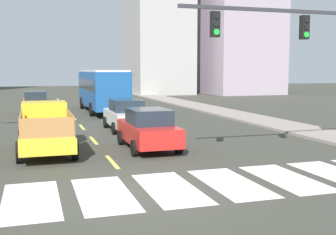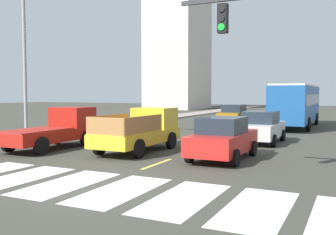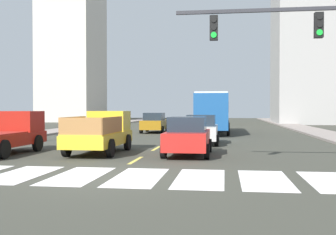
% 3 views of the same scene
% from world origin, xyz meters
% --- Properties ---
extents(ground_plane, '(160.00, 160.00, 0.00)m').
position_xyz_m(ground_plane, '(0.00, 0.00, 0.00)').
color(ground_plane, '#393A31').
extents(sidewalk_left, '(2.88, 110.00, 0.15)m').
position_xyz_m(sidewalk_left, '(-11.36, 18.00, 0.07)').
color(sidewalk_left, gray).
rests_on(sidewalk_left, ground).
extents(crosswalk_stripe_3, '(1.44, 3.59, 0.01)m').
position_xyz_m(crosswalk_stripe_3, '(-2.83, 0.00, 0.00)').
color(crosswalk_stripe_3, silver).
rests_on(crosswalk_stripe_3, ground).
extents(crosswalk_stripe_4, '(1.44, 3.59, 0.01)m').
position_xyz_m(crosswalk_stripe_4, '(-0.94, 0.00, 0.00)').
color(crosswalk_stripe_4, silver).
rests_on(crosswalk_stripe_4, ground).
extents(crosswalk_stripe_5, '(1.44, 3.59, 0.01)m').
position_xyz_m(crosswalk_stripe_5, '(0.94, 0.00, 0.00)').
color(crosswalk_stripe_5, silver).
rests_on(crosswalk_stripe_5, ground).
extents(crosswalk_stripe_6, '(1.44, 3.59, 0.01)m').
position_xyz_m(crosswalk_stripe_6, '(2.83, 0.00, 0.00)').
color(crosswalk_stripe_6, silver).
rests_on(crosswalk_stripe_6, ground).
extents(crosswalk_stripe_7, '(1.44, 3.59, 0.01)m').
position_xyz_m(crosswalk_stripe_7, '(4.71, 0.00, 0.00)').
color(crosswalk_stripe_7, silver).
rests_on(crosswalk_stripe_7, ground).
extents(lane_dash_0, '(0.16, 2.40, 0.01)m').
position_xyz_m(lane_dash_0, '(0.00, 4.00, 0.00)').
color(lane_dash_0, '#DCC74E').
rests_on(lane_dash_0, ground).
extents(lane_dash_1, '(0.16, 2.40, 0.01)m').
position_xyz_m(lane_dash_1, '(0.00, 9.00, 0.00)').
color(lane_dash_1, '#DCC74E').
rests_on(lane_dash_1, ground).
extents(lane_dash_2, '(0.16, 2.40, 0.01)m').
position_xyz_m(lane_dash_2, '(0.00, 14.00, 0.00)').
color(lane_dash_2, '#DCC74E').
rests_on(lane_dash_2, ground).
extents(lane_dash_3, '(0.16, 2.40, 0.01)m').
position_xyz_m(lane_dash_3, '(0.00, 19.00, 0.00)').
color(lane_dash_3, '#DCC74E').
rests_on(lane_dash_3, ground).
extents(lane_dash_4, '(0.16, 2.40, 0.01)m').
position_xyz_m(lane_dash_4, '(0.00, 24.00, 0.00)').
color(lane_dash_4, '#DCC74E').
rests_on(lane_dash_4, ground).
extents(lane_dash_5, '(0.16, 2.40, 0.01)m').
position_xyz_m(lane_dash_5, '(0.00, 29.00, 0.00)').
color(lane_dash_5, '#DCC74E').
rests_on(lane_dash_5, ground).
extents(lane_dash_6, '(0.16, 2.40, 0.01)m').
position_xyz_m(lane_dash_6, '(0.00, 34.00, 0.00)').
color(lane_dash_6, '#DCC74E').
rests_on(lane_dash_6, ground).
extents(lane_dash_7, '(0.16, 2.40, 0.01)m').
position_xyz_m(lane_dash_7, '(0.00, 39.00, 0.00)').
color(lane_dash_7, '#DCC74E').
rests_on(lane_dash_7, ground).
extents(pickup_stakebed, '(2.18, 5.20, 1.96)m').
position_xyz_m(pickup_stakebed, '(-2.24, 6.78, 0.94)').
color(pickup_stakebed, gold).
rests_on(pickup_stakebed, ground).
extents(pickup_dark, '(2.18, 5.20, 1.96)m').
position_xyz_m(pickup_dark, '(-6.47, 5.73, 0.92)').
color(pickup_dark, '#9D1A12').
rests_on(pickup_dark, ground).
extents(city_bus, '(2.72, 10.80, 3.32)m').
position_xyz_m(city_bus, '(2.56, 22.78, 1.95)').
color(city_bus, '#1A4D8C').
rests_on(city_bus, ground).
extents(sedan_near_left, '(2.02, 4.40, 1.72)m').
position_xyz_m(sedan_near_left, '(2.20, 11.94, 0.86)').
color(sedan_near_left, silver).
rests_on(sedan_near_left, ground).
extents(sedan_near_right, '(2.02, 4.40, 1.72)m').
position_xyz_m(sedan_near_right, '(-2.50, 23.06, 0.86)').
color(sedan_near_right, '#9A6714').
rests_on(sedan_near_right, ground).
extents(sedan_far, '(2.02, 4.40, 1.72)m').
position_xyz_m(sedan_far, '(1.92, 6.07, 0.86)').
color(sedan_far, red).
rests_on(sedan_far, ground).
extents(streetlight_left, '(2.20, 0.28, 9.00)m').
position_xyz_m(streetlight_left, '(-10.47, 7.79, 4.97)').
color(streetlight_left, gray).
rests_on(streetlight_left, ground).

